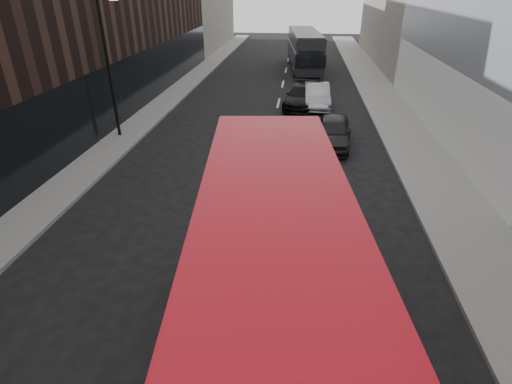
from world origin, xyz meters
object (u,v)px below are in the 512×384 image
(car_b, at_px, (317,96))
(car_c, at_px, (302,96))
(street_lamp, at_px, (109,59))
(car_a, at_px, (333,132))
(red_bus, at_px, (277,347))
(grey_bus, at_px, (305,50))

(car_b, height_order, car_c, car_b)
(street_lamp, relative_size, car_a, 1.57)
(street_lamp, distance_m, car_a, 12.02)
(car_c, bearing_deg, car_b, 12.38)
(red_bus, height_order, car_a, red_bus)
(car_a, bearing_deg, grey_bus, 100.73)
(car_a, relative_size, car_b, 0.95)
(grey_bus, distance_m, car_a, 20.44)
(car_b, relative_size, car_c, 0.94)
(car_b, bearing_deg, grey_bus, 92.65)
(car_b, bearing_deg, red_bus, -94.68)
(grey_bus, bearing_deg, car_a, -91.14)
(car_a, bearing_deg, street_lamp, -173.63)
(street_lamp, relative_size, car_b, 1.50)
(grey_bus, xyz_separation_m, car_a, (1.61, -20.34, -1.14))
(red_bus, height_order, car_b, red_bus)
(red_bus, bearing_deg, car_b, 80.62)
(grey_bus, height_order, car_b, grey_bus)
(red_bus, bearing_deg, car_c, 83.17)
(red_bus, xyz_separation_m, car_c, (0.26, 22.89, -1.85))
(street_lamp, bearing_deg, grey_bus, 64.06)
(car_a, xyz_separation_m, car_c, (-1.69, 7.24, -0.04))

